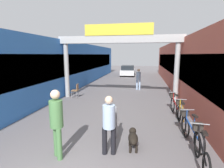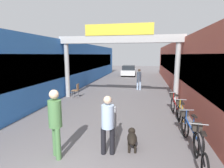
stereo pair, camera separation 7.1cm
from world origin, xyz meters
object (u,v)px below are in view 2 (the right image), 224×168
at_px(pedestrian_companion, 55,119).
at_px(bollard_post_metal, 115,122).
at_px(bicycle_red_farthest, 175,105).
at_px(parked_car_white, 129,71).
at_px(bicycle_black_nearest, 200,149).
at_px(pedestrian_with_dog, 108,122).
at_px(cafe_chair_wood_nearer, 76,89).
at_px(bicycle_blue_second, 190,130).
at_px(dog_on_leash, 132,137).
at_px(pedestrian_carrying_crate, 139,78).
at_px(bicycle_orange_third, 181,115).

distance_m(pedestrian_companion, bollard_post_metal, 2.00).
height_order(bicycle_red_farthest, parked_car_white, parked_car_white).
distance_m(bicycle_black_nearest, bicycle_red_farthest, 3.86).
bearing_deg(pedestrian_with_dog, bicycle_red_farthest, 58.38).
bearing_deg(bicycle_black_nearest, pedestrian_with_dog, 178.01).
distance_m(pedestrian_with_dog, cafe_chair_wood_nearer, 6.80).
xyz_separation_m(bicycle_blue_second, parked_car_white, (-3.61, 17.47, 0.21)).
xyz_separation_m(bicycle_red_farthest, bollard_post_metal, (-2.30, -2.78, 0.11)).
relative_size(pedestrian_companion, bicycle_red_farthest, 1.10).
relative_size(pedestrian_companion, bollard_post_metal, 1.71).
height_order(bicycle_blue_second, cafe_chair_wood_nearer, bicycle_blue_second).
relative_size(dog_on_leash, bicycle_blue_second, 0.45).
height_order(pedestrian_carrying_crate, parked_car_white, pedestrian_carrying_crate).
bearing_deg(bicycle_blue_second, bicycle_black_nearest, -91.68).
bearing_deg(bollard_post_metal, dog_on_leash, -42.77).
distance_m(pedestrian_companion, dog_on_leash, 2.23).
height_order(pedestrian_companion, cafe_chair_wood_nearer, pedestrian_companion).
bearing_deg(cafe_chair_wood_nearer, bicycle_black_nearest, -46.49).
relative_size(pedestrian_companion, dog_on_leash, 2.48).
height_order(dog_on_leash, bicycle_orange_third, bicycle_orange_third).
bearing_deg(pedestrian_carrying_crate, bicycle_black_nearest, -78.60).
height_order(bicycle_black_nearest, bicycle_orange_third, same).
height_order(bicycle_orange_third, bicycle_red_farthest, same).
bearing_deg(dog_on_leash, cafe_chair_wood_nearer, 126.05).
bearing_deg(cafe_chair_wood_nearer, parked_car_white, 80.60).
distance_m(pedestrian_carrying_crate, bollard_post_metal, 8.20).
bearing_deg(dog_on_leash, bicycle_blue_second, 21.06).
bearing_deg(bicycle_orange_third, cafe_chair_wood_nearer, 148.83).
height_order(pedestrian_carrying_crate, bicycle_black_nearest, pedestrian_carrying_crate).
bearing_deg(cafe_chair_wood_nearer, pedestrian_carrying_crate, 40.70).
xyz_separation_m(pedestrian_companion, bicycle_orange_third, (3.65, 2.86, -0.64)).
bearing_deg(parked_car_white, cafe_chair_wood_nearer, -99.40).
xyz_separation_m(pedestrian_carrying_crate, bicycle_red_farthest, (1.86, -5.40, -0.50)).
bearing_deg(cafe_chair_wood_nearer, pedestrian_companion, -72.02).
bearing_deg(bollard_post_metal, parked_car_white, 94.15).
distance_m(pedestrian_companion, bicycle_orange_third, 4.68).
distance_m(pedestrian_companion, cafe_chair_wood_nearer, 6.65).
xyz_separation_m(pedestrian_carrying_crate, dog_on_leash, (0.17, -8.75, -0.60)).
height_order(dog_on_leash, cafe_chair_wood_nearer, cafe_chair_wood_nearer).
relative_size(bicycle_black_nearest, cafe_chair_wood_nearer, 1.90).
distance_m(bicycle_orange_third, parked_car_white, 16.51).
relative_size(pedestrian_with_dog, parked_car_white, 0.41).
height_order(pedestrian_companion, bicycle_red_farthest, pedestrian_companion).
height_order(bicycle_black_nearest, bicycle_blue_second, same).
bearing_deg(bollard_post_metal, cafe_chair_wood_nearer, 124.50).
bearing_deg(bicycle_blue_second, pedestrian_with_dog, -155.12).
relative_size(bicycle_orange_third, bollard_post_metal, 1.56).
relative_size(bicycle_orange_third, cafe_chair_wood_nearer, 1.90).
xyz_separation_m(bicycle_orange_third, parked_car_white, (-3.60, 16.11, 0.21)).
relative_size(pedestrian_companion, bicycle_blue_second, 1.10).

